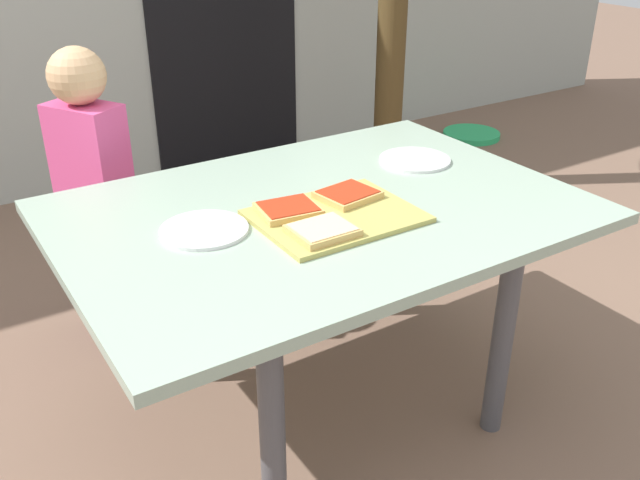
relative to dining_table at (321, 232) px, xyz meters
name	(u,v)px	position (x,y,z in m)	size (l,w,h in m)	color
ground_plane	(321,401)	(0.00, 0.00, -0.60)	(16.00, 16.00, 0.00)	#7C5E4C
dining_table	(321,232)	(0.00, 0.00, 0.00)	(1.41, 1.00, 0.68)	#9BB39F
cutting_board	(336,216)	(-0.01, -0.09, 0.08)	(0.42, 0.32, 0.01)	tan
pizza_slice_far_left	(288,209)	(-0.11, -0.01, 0.10)	(0.17, 0.15, 0.02)	tan
pizza_slice_far_right	(348,194)	(0.08, -0.02, 0.10)	(0.17, 0.15, 0.02)	tan
pizza_slice_near_left	(323,230)	(-0.10, -0.17, 0.10)	(0.15, 0.13, 0.02)	tan
plate_white_left	(204,230)	(-0.34, 0.03, 0.08)	(0.23, 0.23, 0.01)	white
plate_white_right	(415,160)	(0.44, 0.14, 0.08)	(0.23, 0.23, 0.01)	silver
child_left	(93,178)	(-0.42, 0.75, 0.00)	(0.24, 0.28, 1.04)	#442B51
garden_hose_coil	(471,135)	(2.25, 1.68, -0.59)	(0.37, 0.37, 0.04)	#2BB867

